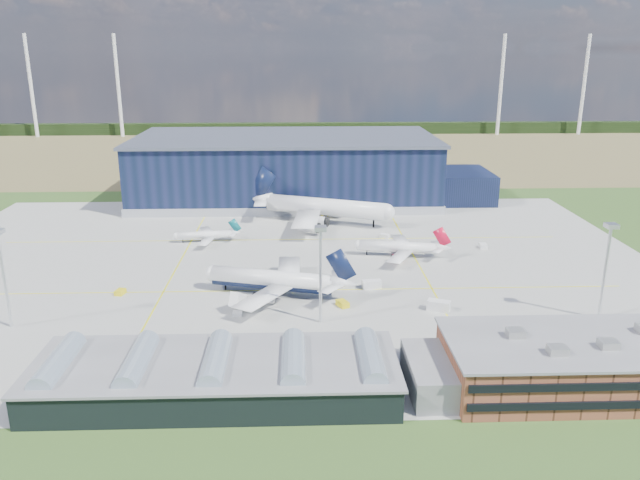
# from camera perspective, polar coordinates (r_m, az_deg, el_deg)

# --- Properties ---
(ground) EXTENTS (600.00, 600.00, 0.00)m
(ground) POSITION_cam_1_polar(r_m,az_deg,el_deg) (172.34, -3.64, -3.41)
(ground) COLOR #2F5520
(ground) RESTS_ON ground
(apron) EXTENTS (220.00, 160.00, 0.08)m
(apron) POSITION_cam_1_polar(r_m,az_deg,el_deg) (181.73, -3.56, -2.29)
(apron) COLOR #A7A8A2
(apron) RESTS_ON ground
(farmland) EXTENTS (600.00, 220.00, 0.01)m
(farmland) POSITION_cam_1_polar(r_m,az_deg,el_deg) (386.11, -2.78, 8.13)
(farmland) COLOR olive
(farmland) RESTS_ON ground
(treeline) EXTENTS (600.00, 8.00, 8.00)m
(treeline) POSITION_cam_1_polar(r_m,az_deg,el_deg) (464.78, -2.67, 10.16)
(treeline) COLOR black
(treeline) RESTS_ON ground
(horizon_dressing) EXTENTS (440.20, 18.00, 70.00)m
(horizon_dressing) POSITION_cam_1_polar(r_m,az_deg,el_deg) (497.02, -25.94, 12.46)
(horizon_dressing) COLOR white
(horizon_dressing) RESTS_ON ground
(hangar) EXTENTS (145.00, 62.00, 26.10)m
(hangar) POSITION_cam_1_polar(r_m,az_deg,el_deg) (260.74, -2.52, 6.35)
(hangar) COLOR black
(hangar) RESTS_ON ground
(ops_building) EXTENTS (46.00, 23.00, 10.90)m
(ops_building) POSITION_cam_1_polar(r_m,az_deg,el_deg) (125.79, 21.89, -10.43)
(ops_building) COLOR brown
(ops_building) RESTS_ON ground
(glass_concourse) EXTENTS (78.00, 23.00, 8.60)m
(glass_concourse) POSITION_cam_1_polar(r_m,az_deg,el_deg) (116.71, -7.70, -12.10)
(glass_concourse) COLOR black
(glass_concourse) RESTS_ON ground
(light_mast_west) EXTENTS (2.60, 2.60, 23.00)m
(light_mast_west) POSITION_cam_1_polar(r_m,az_deg,el_deg) (153.42, -27.10, -1.85)
(light_mast_west) COLOR silver
(light_mast_west) RESTS_ON ground
(light_mast_center) EXTENTS (2.60, 2.60, 23.00)m
(light_mast_center) POSITION_cam_1_polar(r_m,az_deg,el_deg) (138.88, 0.04, -1.75)
(light_mast_center) COLOR silver
(light_mast_center) RESTS_ON ground
(light_mast_east) EXTENTS (2.60, 2.60, 23.00)m
(light_mast_east) POSITION_cam_1_polar(r_m,az_deg,el_deg) (155.30, 24.78, -1.32)
(light_mast_east) COLOR silver
(light_mast_east) RESTS_ON ground
(airliner_navy) EXTENTS (50.26, 49.65, 13.32)m
(airliner_navy) POSITION_cam_1_polar(r_m,az_deg,el_deg) (158.18, -4.44, -2.77)
(airliner_navy) COLOR white
(airliner_navy) RESTS_ON ground
(airliner_red) EXTENTS (34.37, 33.86, 9.62)m
(airliner_red) POSITION_cam_1_polar(r_m,az_deg,el_deg) (188.60, 7.13, -0.13)
(airliner_red) COLOR white
(airliner_red) RESTS_ON ground
(airliner_widebody) EXTENTS (72.94, 72.26, 18.41)m
(airliner_widebody) POSITION_cam_1_polar(r_m,az_deg,el_deg) (222.50, 0.56, 3.84)
(airliner_widebody) COLOR white
(airliner_widebody) RESTS_ON ground
(airliner_regional) EXTENTS (24.73, 24.30, 7.33)m
(airliner_regional) POSITION_cam_1_polar(r_m,az_deg,el_deg) (205.24, -10.53, 0.80)
(airliner_regional) COLOR white
(airliner_regional) RESTS_ON ground
(gse_tug_a) EXTENTS (3.38, 4.00, 1.43)m
(gse_tug_a) POSITION_cam_1_polar(r_m,az_deg,el_deg) (152.85, 2.08, -5.85)
(gse_tug_a) COLOR yellow
(gse_tug_a) RESTS_ON ground
(gse_tug_b) EXTENTS (2.59, 3.35, 1.30)m
(gse_tug_b) POSITION_cam_1_polar(r_m,az_deg,el_deg) (167.96, -17.80, -4.56)
(gse_tug_b) COLOR yellow
(gse_tug_b) RESTS_ON ground
(gse_van_a) EXTENTS (5.22, 2.76, 2.18)m
(gse_van_a) POSITION_cam_1_polar(r_m,az_deg,el_deg) (164.45, 4.76, -4.06)
(gse_van_a) COLOR white
(gse_van_a) RESTS_ON ground
(gse_cart_a) EXTENTS (2.40, 3.43, 1.43)m
(gse_cart_a) POSITION_cam_1_polar(r_m,az_deg,el_deg) (202.96, 14.70, -0.53)
(gse_cart_a) COLOR white
(gse_cart_a) RESTS_ON ground
(gse_tug_c) EXTENTS (2.81, 3.44, 1.30)m
(gse_tug_c) POSITION_cam_1_polar(r_m,az_deg,el_deg) (231.37, 0.42, 2.18)
(gse_tug_c) COLOR yellow
(gse_tug_c) RESTS_ON ground
(gse_cart_b) EXTENTS (3.63, 3.21, 1.32)m
(gse_cart_b) POSITION_cam_1_polar(r_m,az_deg,el_deg) (208.14, 5.94, 0.37)
(gse_cart_b) COLOR white
(gse_cart_b) RESTS_ON ground
(gse_van_c) EXTENTS (5.93, 4.46, 2.57)m
(gse_van_c) POSITION_cam_1_polar(r_m,az_deg,el_deg) (152.89, 10.80, -5.92)
(gse_van_c) COLOR white
(gse_van_c) RESTS_ON ground
(airstair) EXTENTS (3.83, 5.89, 3.50)m
(airstair) POSITION_cam_1_polar(r_m,az_deg,el_deg) (150.93, -7.51, -5.88)
(airstair) COLOR white
(airstair) RESTS_ON ground
(car_a) EXTENTS (3.96, 2.06, 1.29)m
(car_a) POSITION_cam_1_polar(r_m,az_deg,el_deg) (136.44, -4.11, -8.88)
(car_a) COLOR #99999E
(car_a) RESTS_ON ground
(car_b) EXTENTS (3.41, 2.19, 1.06)m
(car_b) POSITION_cam_1_polar(r_m,az_deg,el_deg) (129.31, 5.97, -10.54)
(car_b) COLOR #99999E
(car_b) RESTS_ON ground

